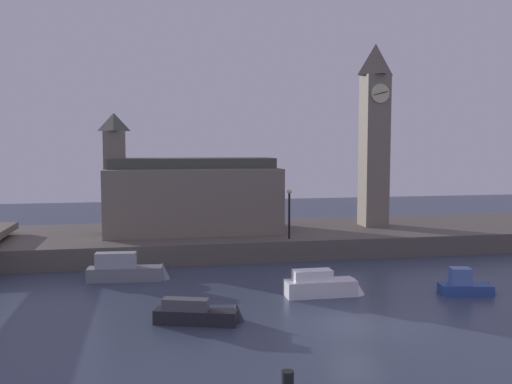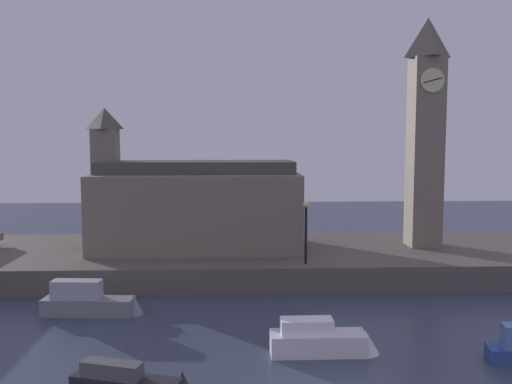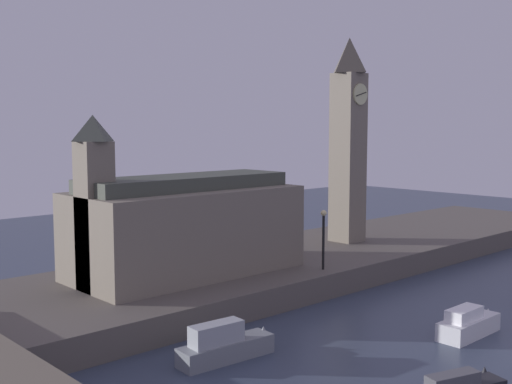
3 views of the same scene
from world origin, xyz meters
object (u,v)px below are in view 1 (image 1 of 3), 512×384
(streetlamp, at_px, (289,207))
(parliament_hall, at_px, (189,196))
(boat_ferry_white, at_px, (326,285))
(boat_barge_dark, at_px, (201,314))
(boat_tour_blue, at_px, (469,286))
(boat_cruiser_grey, at_px, (129,270))
(clock_tower, at_px, (374,133))

(streetlamp, bearing_deg, parliament_hall, 144.37)
(boat_ferry_white, bearing_deg, boat_barge_dark, -154.06)
(streetlamp, height_order, boat_tour_blue, streetlamp)
(boat_cruiser_grey, distance_m, boat_ferry_white, 12.17)
(boat_tour_blue, distance_m, boat_ferry_white, 8.10)
(boat_barge_dark, bearing_deg, boat_cruiser_grey, 111.33)
(clock_tower, height_order, boat_cruiser_grey, clock_tower)
(parliament_hall, bearing_deg, boat_tour_blue, -48.32)
(streetlamp, bearing_deg, boat_tour_blue, -56.26)
(boat_tour_blue, height_order, boat_cruiser_grey, boat_cruiser_grey)
(boat_tour_blue, bearing_deg, boat_ferry_white, 171.47)
(parliament_hall, bearing_deg, boat_ferry_white, -66.82)
(clock_tower, relative_size, boat_barge_dark, 3.42)
(clock_tower, distance_m, boat_tour_blue, 18.72)
(parliament_hall, xyz_separation_m, streetlamp, (6.92, -4.96, -0.55))
(clock_tower, height_order, boat_ferry_white, clock_tower)
(boat_barge_dark, bearing_deg, clock_tower, 48.82)
(boat_barge_dark, distance_m, boat_ferry_white, 8.05)
(boat_cruiser_grey, xyz_separation_m, boat_barge_dark, (3.56, -9.13, -0.18))
(boat_barge_dark, bearing_deg, boat_tour_blue, 8.64)
(boat_barge_dark, xyz_separation_m, boat_ferry_white, (7.24, 3.52, 0.11))
(boat_tour_blue, bearing_deg, clock_tower, 85.97)
(streetlamp, bearing_deg, boat_ferry_white, -92.77)
(streetlamp, relative_size, boat_cruiser_grey, 0.71)
(parliament_hall, height_order, streetlamp, parliament_hall)
(streetlamp, height_order, boat_cruiser_grey, streetlamp)
(boat_tour_blue, height_order, boat_barge_dark, boat_tour_blue)
(parliament_hall, distance_m, boat_ferry_white, 16.78)
(streetlamp, bearing_deg, clock_tower, 30.76)
(boat_barge_dark, bearing_deg, streetlamp, 60.38)
(boat_ferry_white, bearing_deg, clock_tower, 58.95)
(streetlamp, xyz_separation_m, boat_ferry_white, (-0.49, -10.07, -3.22))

